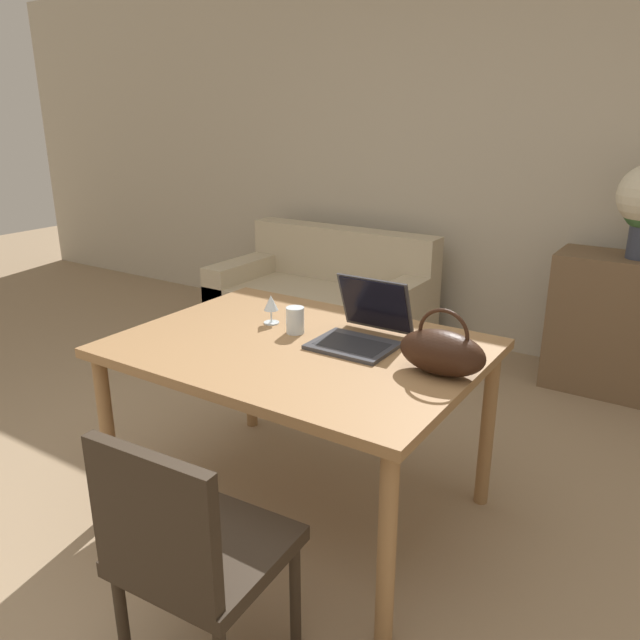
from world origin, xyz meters
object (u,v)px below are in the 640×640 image
at_px(couch, 323,305).
at_px(wine_glass, 271,305).
at_px(chair, 190,549).
at_px(laptop, 363,326).
at_px(handbag, 442,352).
at_px(drinking_glass, 295,320).

xyz_separation_m(couch, wine_glass, (0.80, -1.65, 0.57)).
distance_m(chair, wine_glass, 1.21).
bearing_deg(chair, laptop, 89.36).
xyz_separation_m(wine_glass, handbag, (0.84, -0.11, -0.00)).
height_order(chair, laptop, laptop).
relative_size(couch, laptop, 4.31).
xyz_separation_m(laptop, drinking_glass, (-0.29, -0.07, -0.01)).
bearing_deg(laptop, handbag, -18.92).
relative_size(chair, handbag, 2.72).
bearing_deg(couch, chair, -64.27).
distance_m(couch, handbag, 2.47).
height_order(chair, couch, chair).
relative_size(couch, wine_glass, 11.86).
distance_m(laptop, handbag, 0.42).
xyz_separation_m(drinking_glass, wine_glass, (-0.16, 0.04, 0.03)).
bearing_deg(drinking_glass, laptop, 13.39).
xyz_separation_m(couch, drinking_glass, (0.96, -1.69, 0.54)).
bearing_deg(couch, handbag, -46.94).
bearing_deg(chair, drinking_glass, 105.46).
bearing_deg(drinking_glass, wine_glass, 165.12).
height_order(chair, drinking_glass, drinking_glass).
bearing_deg(handbag, wine_glass, 172.68).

